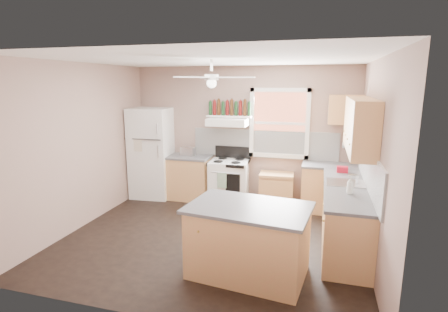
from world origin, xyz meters
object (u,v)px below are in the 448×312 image
(stove, at_px, (229,182))
(cart, at_px, (276,189))
(island, at_px, (248,242))
(refrigerator, at_px, (152,153))
(toaster, at_px, (188,151))

(stove, distance_m, cart, 0.95)
(cart, bearing_deg, island, -93.94)
(refrigerator, bearing_deg, cart, -2.92)
(stove, height_order, island, same)
(refrigerator, height_order, toaster, refrigerator)
(refrigerator, relative_size, cart, 2.88)
(refrigerator, xyz_separation_m, toaster, (0.78, 0.06, 0.06))
(refrigerator, height_order, cart, refrigerator)
(cart, relative_size, island, 0.47)
(stove, height_order, cart, stove)
(refrigerator, relative_size, island, 1.35)
(toaster, bearing_deg, cart, 4.53)
(stove, bearing_deg, refrigerator, 173.89)
(island, bearing_deg, stove, 116.73)
(toaster, bearing_deg, refrigerator, -171.66)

